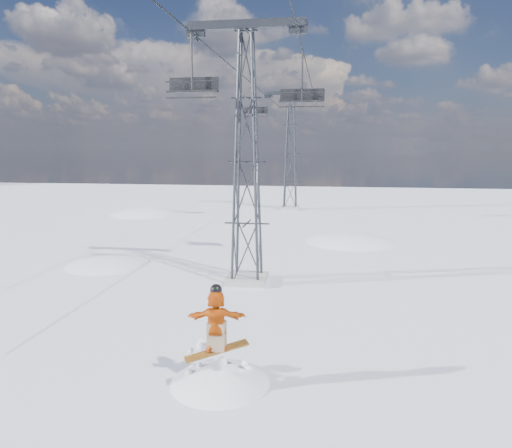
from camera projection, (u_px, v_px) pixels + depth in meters
The scene contains 9 objects.
ground at pixel (174, 360), 13.38m from camera, with size 120.00×120.00×0.00m, color white.
snow_terrain at pixel (207, 347), 36.39m from camera, with size 39.00×37.00×22.00m.
lift_tower_near at pixel (247, 163), 20.14m from camera, with size 5.20×1.80×11.43m.
lift_tower_far at pixel (291, 154), 44.50m from camera, with size 5.20×1.80×11.43m.
haul_cables at pixel (276, 76), 30.44m from camera, with size 4.46×51.00×0.06m.
snowboarder_jump at pixel (221, 439), 12.34m from camera, with size 4.40×4.40×6.74m.
lift_chair_near at pixel (193, 86), 19.33m from camera, with size 2.17×0.62×2.68m.
lift_chair_mid at pixel (302, 97), 22.72m from camera, with size 2.23×0.64×2.77m.
lift_chair_far at pixel (256, 111), 36.42m from camera, with size 1.88×0.54×2.33m.
Camera 1 is at (4.30, -12.01, 6.17)m, focal length 32.00 mm.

